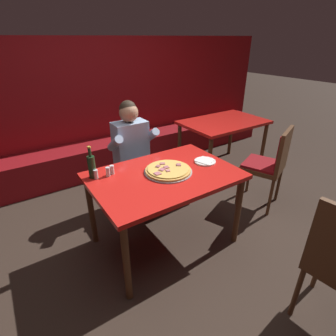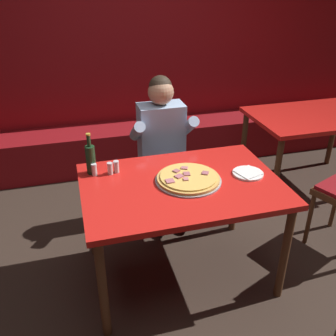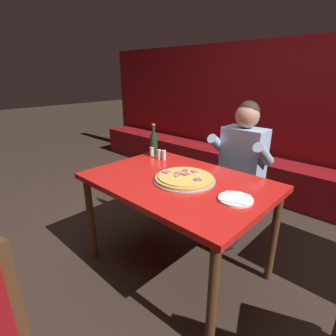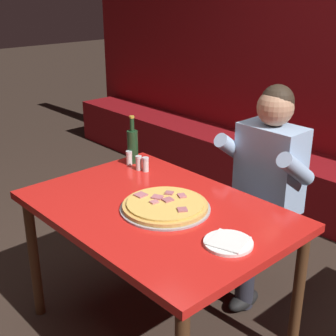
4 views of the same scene
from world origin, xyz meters
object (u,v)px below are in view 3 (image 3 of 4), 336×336
Objects in this scene: shaker_red_pepper_flakes at (164,156)px; diner_seated_blue_shirt at (238,166)px; shaker_black_pepper at (159,155)px; plate_white_paper at (236,199)px; shaker_parmesan at (152,152)px; main_dining_table at (178,190)px; pizza at (184,178)px; beer_bottle at (154,144)px.

diner_seated_blue_shirt reaches higher than shaker_red_pepper_flakes.
shaker_black_pepper is (-0.04, -0.01, 0.00)m from shaker_red_pepper_flakes.
plate_white_paper is 1.05m from shaker_parmesan.
shaker_black_pepper is at bearing -135.54° from diner_seated_blue_shirt.
shaker_black_pepper reaches higher than main_dining_table.
shaker_parmesan is 0.07× the size of diner_seated_blue_shirt.
diner_seated_blue_shirt is at bearing 38.46° from shaker_parmesan.
diner_seated_blue_shirt is (0.61, 0.49, -0.11)m from shaker_parmesan.
diner_seated_blue_shirt is at bearing 84.35° from main_dining_table.
pizza is 2.10× the size of plate_white_paper.
diner_seated_blue_shirt reaches higher than beer_bottle.
shaker_red_pepper_flakes is 0.05m from shaker_black_pepper.
plate_white_paper is 0.85m from diner_seated_blue_shirt.
pizza is 0.50m from shaker_red_pepper_flakes.
plate_white_paper is 0.72× the size of beer_bottle.
pizza is at bearing -28.95° from shaker_red_pepper_flakes.
shaker_black_pepper is at bearing -23.36° from beer_bottle.
beer_bottle is 0.23× the size of diner_seated_blue_shirt.
shaker_black_pepper is 0.07× the size of diner_seated_blue_shirt.
pizza is at bearing -24.88° from beer_bottle.
plate_white_paper is 0.16× the size of diner_seated_blue_shirt.
beer_bottle reaches higher than pizza.
shaker_parmesan is (-0.59, 0.24, 0.02)m from pizza.
main_dining_table is 6.23× the size of plate_white_paper.
beer_bottle reaches higher than shaker_black_pepper.
beer_bottle reaches higher than shaker_parmesan.
main_dining_table is 15.21× the size of shaker_black_pepper.
main_dining_table is at bearing -163.56° from pizza.
shaker_red_pepper_flakes is at bearing 162.81° from plate_white_paper.
main_dining_table is 0.66m from beer_bottle.
shaker_parmesan is at bearing 165.43° from plate_white_paper.
plate_white_paper is 2.44× the size of shaker_parmesan.
plate_white_paper is at bearing -17.19° from shaker_red_pepper_flakes.
main_dining_table is 0.48m from shaker_red_pepper_flakes.
diner_seated_blue_shirt reaches higher than pizza.
beer_bottle is 3.40× the size of shaker_red_pepper_flakes.
diner_seated_blue_shirt is at bearing 44.46° from shaker_black_pepper.
shaker_red_pepper_flakes is (0.16, -0.04, -0.07)m from beer_bottle.
pizza is 0.64m from shaker_parmesan.
main_dining_table is at bearing -25.19° from shaker_parmesan.
shaker_red_pepper_flakes is 1.00× the size of shaker_black_pepper.
shaker_black_pepper is at bearing 154.74° from pizza.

